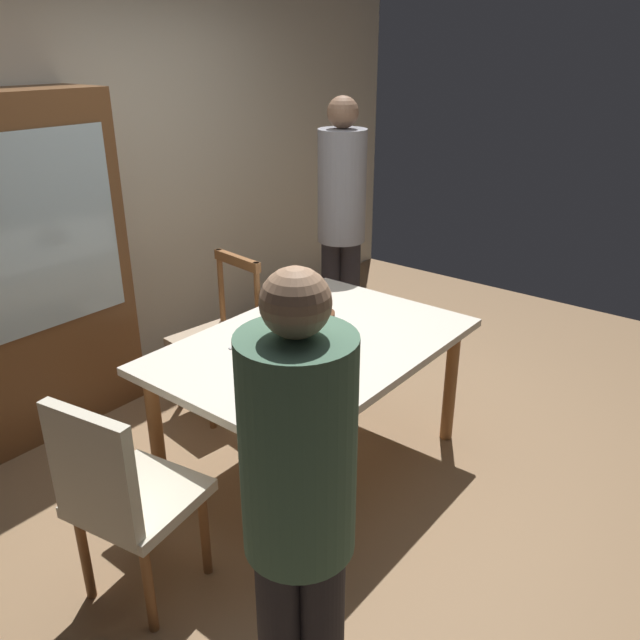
{
  "coord_description": "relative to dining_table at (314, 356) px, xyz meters",
  "views": [
    {
      "loc": [
        -2.25,
        -1.82,
        2.12
      ],
      "look_at": [
        0.05,
        0.0,
        0.84
      ],
      "focal_mm": 35.95,
      "sensor_mm": 36.0,
      "label": 1
    }
  ],
  "objects": [
    {
      "name": "fork_near_celebrant",
      "position": [
        -0.59,
        -0.24,
        0.09
      ],
      "size": [
        0.18,
        0.02,
        0.01
      ],
      "primitive_type": "cube",
      "rotation": [
        0.0,
        0.0,
        -0.04
      ],
      "color": "silver",
      "rests_on": "dining_table"
    },
    {
      "name": "person_guest",
      "position": [
        1.14,
        0.68,
        0.38
      ],
      "size": [
        0.32,
        0.32,
        1.81
      ],
      "color": "#262328",
      "rests_on": "ground"
    },
    {
      "name": "fork_far_side",
      "position": [
        -0.24,
        0.25,
        0.09
      ],
      "size": [
        0.18,
        0.06,
        0.01
      ],
      "primitive_type": "cube",
      "rotation": [
        0.0,
        0.0,
        -0.24
      ],
      "color": "silver",
      "rests_on": "dining_table"
    },
    {
      "name": "china_cabinet",
      "position": [
        -0.64,
        1.56,
        0.29
      ],
      "size": [
        1.1,
        0.45,
        1.9
      ],
      "color": "brown",
      "rests_on": "ground"
    },
    {
      "name": "birthday_cake",
      "position": [
        0.12,
        0.08,
        0.13
      ],
      "size": [
        0.28,
        0.28,
        0.17
      ],
      "color": "silver",
      "rests_on": "dining_table"
    },
    {
      "name": "back_wall",
      "position": [
        0.0,
        1.85,
        0.64
      ],
      "size": [
        6.4,
        0.1,
        2.6
      ],
      "primitive_type": "cube",
      "color": "beige",
      "rests_on": "ground"
    },
    {
      "name": "plate_far_side",
      "position": [
        -0.08,
        0.24,
        0.09
      ],
      "size": [
        0.22,
        0.22,
        0.01
      ],
      "primitive_type": "cylinder",
      "color": "white",
      "rests_on": "dining_table"
    },
    {
      "name": "chair_upholstered",
      "position": [
        -1.17,
        0.01,
        -0.13
      ],
      "size": [
        0.51,
        0.51,
        0.95
      ],
      "color": "beige",
      "rests_on": "ground"
    },
    {
      "name": "chair_spindle_back",
      "position": [
        0.13,
        0.85,
        -0.2
      ],
      "size": [
        0.49,
        0.49,
        0.95
      ],
      "color": "tan",
      "rests_on": "ground"
    },
    {
      "name": "dining_table",
      "position": [
        0.0,
        0.0,
        0.0
      ],
      "size": [
        1.56,
        1.07,
        0.74
      ],
      "color": "silver",
      "rests_on": "ground"
    },
    {
      "name": "ground",
      "position": [
        0.0,
        0.0,
        -0.66
      ],
      "size": [
        6.4,
        6.4,
        0.0
      ],
      "primitive_type": "plane",
      "color": "#93704C"
    },
    {
      "name": "plate_near_celebrant",
      "position": [
        -0.43,
        -0.24,
        0.09
      ],
      "size": [
        0.22,
        0.22,
        0.01
      ],
      "primitive_type": "cylinder",
      "color": "white",
      "rests_on": "dining_table"
    },
    {
      "name": "person_celebrant",
      "position": [
        -1.16,
        -0.88,
        0.27
      ],
      "size": [
        0.32,
        0.32,
        1.63
      ],
      "color": "#262328",
      "rests_on": "ground"
    }
  ]
}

